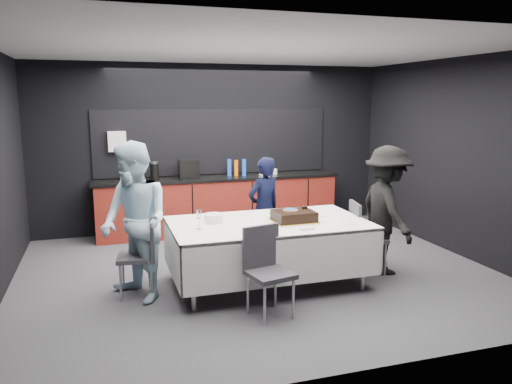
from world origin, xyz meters
TOP-DOWN VIEW (x-y plane):
  - ground at (0.00, 0.00)m, footprint 6.00×6.00m
  - room_shell at (0.00, 0.00)m, footprint 6.04×5.04m
  - kitchenette at (-0.02, 2.22)m, footprint 4.10×0.64m
  - party_table at (0.00, -0.40)m, footprint 2.32×1.32m
  - cake_assembly at (0.29, -0.47)m, footprint 0.51×0.42m
  - plate_stack at (-0.63, -0.23)m, footprint 0.22×0.22m
  - loose_plate_near at (-0.29, -0.83)m, footprint 0.21×0.21m
  - loose_plate_right_a at (0.76, -0.29)m, footprint 0.18×0.18m
  - loose_plate_right_b at (0.88, -0.76)m, footprint 0.18×0.18m
  - loose_plate_far at (0.13, -0.10)m, footprint 0.18×0.18m
  - fork_pile at (0.29, -0.86)m, footprint 0.17×0.11m
  - champagne_flute at (-0.85, -0.50)m, footprint 0.06×0.06m
  - chair_left at (-1.46, -0.27)m, footprint 0.47×0.47m
  - chair_right at (1.29, -0.35)m, footprint 0.50×0.50m
  - chair_near at (-0.29, -1.19)m, footprint 0.50×0.50m
  - person_center at (0.26, 0.55)m, footprint 0.62×0.51m
  - person_left at (-1.54, -0.39)m, footprint 0.98×1.07m
  - person_right at (1.58, -0.43)m, footprint 0.68×1.10m

SIDE VIEW (x-z plane):
  - ground at x=0.00m, z-range 0.00..0.00m
  - chair_left at x=-1.46m, z-range 0.07..1.00m
  - chair_right at x=1.29m, z-range 0.07..1.00m
  - chair_near at x=-0.29m, z-range 0.07..1.00m
  - kitchenette at x=-0.02m, z-range -0.48..1.57m
  - party_table at x=0.00m, z-range 0.25..1.03m
  - person_center at x=0.26m, z-range 0.00..1.44m
  - loose_plate_near at x=-0.29m, z-range 0.78..0.79m
  - loose_plate_right_a at x=0.76m, z-range 0.78..0.79m
  - loose_plate_right_b at x=0.88m, z-range 0.78..0.79m
  - loose_plate_far at x=0.13m, z-range 0.78..0.79m
  - fork_pile at x=0.29m, z-range 0.78..0.81m
  - person_right at x=1.58m, z-range 0.00..1.64m
  - plate_stack at x=-0.63m, z-range 0.78..0.88m
  - cake_assembly at x=0.29m, z-range 0.76..0.92m
  - person_left at x=-1.54m, z-range 0.00..1.77m
  - champagne_flute at x=-0.85m, z-range 0.83..1.05m
  - room_shell at x=0.00m, z-range 0.45..3.27m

